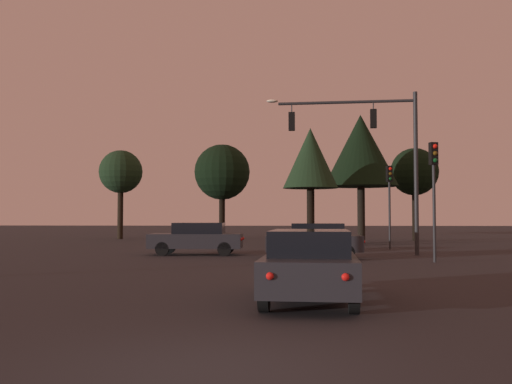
# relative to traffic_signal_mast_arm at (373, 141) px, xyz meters

# --- Properties ---
(ground_plane) EXTENTS (168.00, 168.00, 0.00)m
(ground_plane) POSITION_rel_traffic_signal_mast_arm_xyz_m (-4.97, 3.76, -5.40)
(ground_plane) COLOR #262326
(ground_plane) RESTS_ON ground
(traffic_signal_mast_arm) EXTENTS (7.18, 0.76, 7.73)m
(traffic_signal_mast_arm) POSITION_rel_traffic_signal_mast_arm_xyz_m (0.00, 0.00, 0.00)
(traffic_signal_mast_arm) COLOR #232326
(traffic_signal_mast_arm) RESTS_ON ground
(traffic_light_corner_left) EXTENTS (0.35, 0.38, 4.77)m
(traffic_light_corner_left) POSITION_rel_traffic_signal_mast_arm_xyz_m (1.74, -4.35, -2.04)
(traffic_light_corner_left) COLOR #232326
(traffic_light_corner_left) RESTS_ON ground
(traffic_light_corner_right) EXTENTS (0.36, 0.38, 4.66)m
(traffic_light_corner_right) POSITION_rel_traffic_signal_mast_arm_xyz_m (1.59, 4.87, -2.12)
(traffic_light_corner_right) COLOR #232326
(traffic_light_corner_right) RESTS_ON ground
(car_nearside_lane) EXTENTS (2.15, 4.73, 1.52)m
(car_nearside_lane) POSITION_rel_traffic_signal_mast_arm_xyz_m (-3.57, -15.12, -4.61)
(car_nearside_lane) COLOR #232328
(car_nearside_lane) RESTS_ON ground
(car_crossing_left) EXTENTS (4.17, 1.84, 1.52)m
(car_crossing_left) POSITION_rel_traffic_signal_mast_arm_xyz_m (-2.93, -2.63, -4.61)
(car_crossing_left) COLOR #232328
(car_crossing_left) RESTS_ON ground
(car_crossing_right) EXTENTS (4.46, 1.84, 1.52)m
(car_crossing_right) POSITION_rel_traffic_signal_mast_arm_xyz_m (-8.41, -0.46, -4.61)
(car_crossing_right) COLOR #232328
(car_crossing_right) RESTS_ON ground
(tree_behind_sign) EXTENTS (5.11, 5.11, 8.87)m
(tree_behind_sign) POSITION_rel_traffic_signal_mast_arm_xyz_m (0.93, 12.21, 0.94)
(tree_behind_sign) COLOR black
(tree_behind_sign) RESTS_ON ground
(tree_left_far) EXTENTS (3.59, 3.59, 7.01)m
(tree_left_far) POSITION_rel_traffic_signal_mast_arm_xyz_m (5.48, 16.42, -0.23)
(tree_left_far) COLOR black
(tree_left_far) RESTS_ON ground
(tree_center_horizon) EXTENTS (3.51, 3.51, 7.24)m
(tree_center_horizon) POSITION_rel_traffic_signal_mast_arm_xyz_m (-17.76, 18.43, 0.02)
(tree_center_horizon) COLOR black
(tree_center_horizon) RESTS_ON ground
(tree_right_cluster) EXTENTS (4.55, 4.55, 7.74)m
(tree_right_cluster) POSITION_rel_traffic_signal_mast_arm_xyz_m (-9.50, 19.08, 0.03)
(tree_right_cluster) COLOR black
(tree_right_cluster) RESTS_ON ground
(tree_lot_edge) EXTENTS (3.36, 3.36, 7.22)m
(tree_lot_edge) POSITION_rel_traffic_signal_mast_arm_xyz_m (-2.72, 7.36, -0.09)
(tree_lot_edge) COLOR black
(tree_lot_edge) RESTS_ON ground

